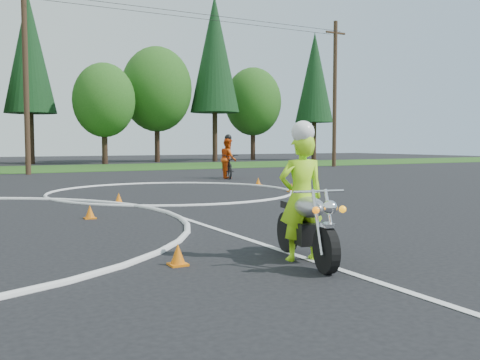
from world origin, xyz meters
name	(u,v)px	position (x,y,z in m)	size (l,w,h in m)	color
primary_motorcycle	(306,225)	(5.88, -2.73, 0.51)	(0.83, 1.99, 1.06)	black
rider_primary_grp	(301,194)	(5.89, -2.60, 0.95)	(0.73, 0.56, 1.97)	#ADFF1A
rider_second_grp	(228,163)	(12.82, 13.34, 0.72)	(1.39, 2.26, 2.05)	black
traffic_cones	(97,212)	(4.36, 3.09, 0.14)	(17.18, 12.35, 0.30)	orange
treeline	(133,83)	(14.78, 34.61, 6.62)	(38.20, 8.10, 14.52)	#382619
utility_poles	(26,74)	(5.00, 21.00, 5.20)	(41.60, 1.12, 10.00)	#473321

